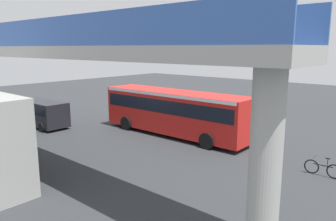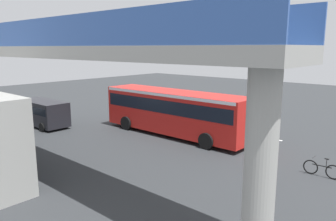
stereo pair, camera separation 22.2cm
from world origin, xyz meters
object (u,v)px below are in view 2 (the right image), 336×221
pedestrian (160,108)px  parked_van (43,112)px  city_bus (174,109)px  bicycle_black (322,169)px

pedestrian → parked_van: bearing=59.1°
city_bus → pedestrian: city_bus is taller
parked_van → pedestrian: parked_van is taller
bicycle_black → pedestrian: (14.91, -4.61, 0.51)m
city_bus → pedestrian: 5.76m
city_bus → pedestrian: size_ratio=6.44×
parked_van → pedestrian: bearing=-120.9°
city_bus → parked_van: 10.69m
city_bus → pedestrian: bearing=-37.3°
bicycle_black → pedestrian: size_ratio=0.99×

